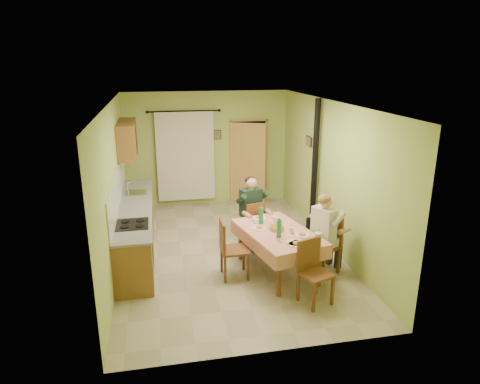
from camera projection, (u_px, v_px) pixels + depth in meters
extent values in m
cube|color=tan|center=(228.00, 251.00, 8.19)|extent=(4.00, 6.00, 0.01)
cube|color=#ACC665|center=(207.00, 149.00, 10.59)|extent=(4.00, 0.04, 2.80)
cube|color=#ACC665|center=(271.00, 250.00, 4.97)|extent=(4.00, 0.04, 2.80)
cube|color=#ACC665|center=(114.00, 187.00, 7.40)|extent=(0.04, 6.00, 2.80)
cube|color=#ACC665|center=(331.00, 176.00, 8.15)|extent=(0.04, 6.00, 2.80)
cube|color=white|center=(227.00, 103.00, 7.36)|extent=(4.00, 6.00, 0.04)
cube|color=brown|center=(136.00, 229.00, 8.12)|extent=(0.60, 3.60, 0.88)
cube|color=gray|center=(135.00, 206.00, 7.98)|extent=(0.64, 3.64, 0.04)
cube|color=white|center=(117.00, 190.00, 7.83)|extent=(0.02, 3.60, 0.66)
cube|color=silver|center=(136.00, 193.00, 8.73)|extent=(0.42, 0.42, 0.03)
cube|color=black|center=(132.00, 224.00, 7.04)|extent=(0.52, 0.56, 0.02)
cube|color=black|center=(152.00, 249.00, 7.24)|extent=(0.01, 0.55, 0.55)
cube|color=brown|center=(127.00, 139.00, 8.87)|extent=(0.35, 1.40, 0.70)
cylinder|color=black|center=(184.00, 111.00, 10.09)|extent=(1.70, 0.04, 0.04)
cube|color=silver|center=(186.00, 157.00, 10.43)|extent=(1.40, 0.06, 2.20)
cube|color=black|center=(249.00, 162.00, 10.88)|extent=(0.84, 0.03, 2.06)
cube|color=tan|center=(231.00, 163.00, 10.78)|extent=(0.06, 0.06, 2.12)
cube|color=tan|center=(266.00, 161.00, 10.95)|extent=(0.06, 0.06, 2.12)
cube|color=tan|center=(249.00, 120.00, 10.55)|extent=(0.96, 0.06, 0.06)
cube|color=tan|center=(249.00, 164.00, 10.71)|extent=(0.77, 0.35, 2.04)
cube|color=tan|center=(278.00, 232.00, 7.20)|extent=(1.36, 1.86, 0.04)
cube|color=tan|center=(305.00, 258.00, 6.50)|extent=(0.98, 0.24, 0.22)
cube|color=tan|center=(256.00, 222.00, 7.96)|extent=(0.98, 0.24, 0.22)
cube|color=tan|center=(251.00, 243.00, 7.03)|extent=(0.40, 1.64, 0.22)
cube|color=tan|center=(303.00, 233.00, 7.43)|extent=(0.40, 1.64, 0.22)
cylinder|color=white|center=(259.00, 218.00, 7.75)|extent=(0.25, 0.25, 0.02)
ellipsoid|color=#CC7233|center=(260.00, 217.00, 7.74)|extent=(0.12, 0.12, 0.05)
cylinder|color=white|center=(296.00, 244.00, 6.65)|extent=(0.25, 0.25, 0.02)
ellipsoid|color=#CC7233|center=(297.00, 243.00, 6.64)|extent=(0.12, 0.12, 0.05)
cylinder|color=white|center=(302.00, 235.00, 7.00)|extent=(0.25, 0.25, 0.02)
ellipsoid|color=#CC7233|center=(302.00, 234.00, 6.99)|extent=(0.12, 0.12, 0.05)
cylinder|color=white|center=(259.00, 228.00, 7.28)|extent=(0.25, 0.25, 0.02)
ellipsoid|color=#CC7233|center=(259.00, 227.00, 7.27)|extent=(0.12, 0.12, 0.05)
cylinder|color=gold|center=(277.00, 228.00, 7.22)|extent=(0.26, 0.26, 0.08)
cylinder|color=white|center=(295.00, 243.00, 6.71)|extent=(0.28, 0.28, 0.02)
cube|color=tan|center=(295.00, 241.00, 6.71)|extent=(0.07, 0.05, 0.03)
cube|color=tan|center=(298.00, 242.00, 6.69)|extent=(0.07, 0.07, 0.03)
cube|color=tan|center=(295.00, 242.00, 6.70)|extent=(0.07, 0.06, 0.03)
cube|color=tan|center=(295.00, 241.00, 6.72)|extent=(0.07, 0.06, 0.03)
cube|color=tan|center=(298.00, 241.00, 6.73)|extent=(0.05, 0.07, 0.03)
cube|color=tan|center=(295.00, 241.00, 6.71)|extent=(0.05, 0.06, 0.03)
cylinder|color=silver|center=(292.00, 230.00, 7.09)|extent=(0.07, 0.07, 0.10)
cylinder|color=silver|center=(275.00, 220.00, 7.56)|extent=(0.07, 0.07, 0.10)
cylinder|color=white|center=(318.00, 239.00, 6.56)|extent=(0.11, 0.11, 0.22)
cylinder|color=silver|center=(318.00, 238.00, 6.55)|extent=(0.02, 0.02, 0.30)
cube|color=brown|center=(251.00, 224.00, 8.26)|extent=(0.49, 0.49, 0.04)
cube|color=brown|center=(256.00, 215.00, 8.03)|extent=(0.40, 0.14, 0.46)
cube|color=brown|center=(316.00, 274.00, 6.33)|extent=(0.54, 0.54, 0.04)
cube|color=brown|center=(308.00, 253.00, 6.41)|extent=(0.41, 0.18, 0.48)
cube|color=brown|center=(324.00, 246.00, 7.27)|extent=(0.59, 0.59, 0.04)
cube|color=brown|center=(332.00, 229.00, 7.30)|extent=(0.23, 0.41, 0.50)
cube|color=brown|center=(235.00, 250.00, 7.13)|extent=(0.45, 0.45, 0.04)
cube|color=brown|center=(222.00, 236.00, 7.01)|extent=(0.04, 0.45, 0.51)
cube|color=#192D23|center=(254.00, 222.00, 8.15)|extent=(0.45, 0.48, 0.16)
cube|color=#192D23|center=(251.00, 202.00, 8.16)|extent=(0.44, 0.32, 0.54)
sphere|color=tan|center=(251.00, 183.00, 8.03)|extent=(0.21, 0.21, 0.21)
ellipsoid|color=black|center=(250.00, 180.00, 8.05)|extent=(0.21, 0.21, 0.16)
cube|color=beige|center=(328.00, 241.00, 7.30)|extent=(0.52, 0.50, 0.16)
cube|color=beige|center=(324.00, 223.00, 7.12)|extent=(0.37, 0.46, 0.54)
sphere|color=tan|center=(326.00, 201.00, 7.01)|extent=(0.21, 0.21, 0.21)
ellipsoid|color=olive|center=(324.00, 199.00, 6.98)|extent=(0.21, 0.21, 0.16)
cylinder|color=black|center=(315.00, 168.00, 8.69)|extent=(0.12, 0.12, 2.80)
cylinder|color=black|center=(312.00, 226.00, 9.06)|extent=(0.24, 0.24, 0.30)
cube|color=black|center=(217.00, 135.00, 10.50)|extent=(0.19, 0.03, 0.23)
cube|color=brown|center=(309.00, 141.00, 9.13)|extent=(0.03, 0.31, 0.21)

